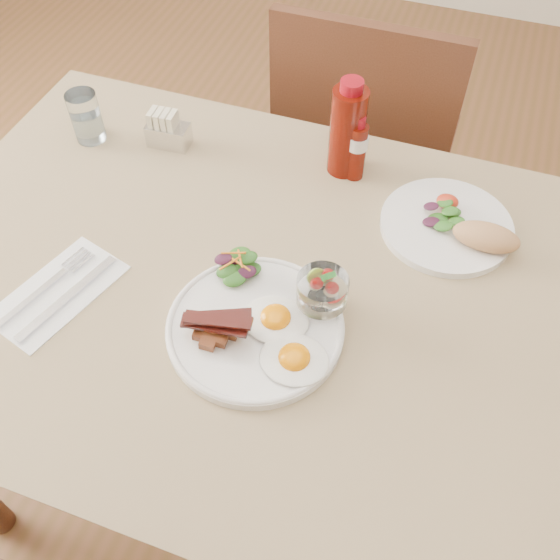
{
  "coord_description": "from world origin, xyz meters",
  "views": [
    {
      "loc": [
        0.22,
        -0.6,
        1.57
      ],
      "look_at": [
        0.02,
        -0.03,
        0.82
      ],
      "focal_mm": 40.0,
      "sensor_mm": 36.0,
      "label": 1
    }
  ],
  "objects": [
    {
      "name": "chair_far",
      "position": [
        0.0,
        0.66,
        0.52
      ],
      "size": [
        0.42,
        0.42,
        0.93
      ],
      "color": "#552D1A",
      "rests_on": "ground"
    },
    {
      "name": "side_salad",
      "position": [
        -0.07,
        -0.01,
        0.79
      ],
      "size": [
        0.08,
        0.07,
        0.04
      ],
      "rotation": [
        0.0,
        0.0,
        -0.06
      ],
      "color": "#1A4612",
      "rests_on": "main_plate"
    },
    {
      "name": "napkin_cutlery",
      "position": [
        -0.34,
        -0.13,
        0.75
      ],
      "size": [
        0.18,
        0.24,
        0.01
      ],
      "rotation": [
        0.0,
        0.0,
        -0.28
      ],
      "color": "white",
      "rests_on": "table"
    },
    {
      "name": "water_glass",
      "position": [
        -0.49,
        0.24,
        0.8
      ],
      "size": [
        0.06,
        0.06,
        0.1
      ],
      "color": "white",
      "rests_on": "table"
    },
    {
      "name": "sugar_caddy",
      "position": [
        -0.33,
        0.28,
        0.78
      ],
      "size": [
        0.09,
        0.05,
        0.08
      ],
      "rotation": [
        0.0,
        0.0,
        0.06
      ],
      "color": "silver",
      "rests_on": "table"
    },
    {
      "name": "table",
      "position": [
        0.0,
        0.0,
        0.66
      ],
      "size": [
        1.33,
        0.88,
        0.75
      ],
      "color": "#552D1A",
      "rests_on": "ground"
    },
    {
      "name": "fried_eggs",
      "position": [
        0.05,
        -0.11,
        0.78
      ],
      "size": [
        0.17,
        0.17,
        0.03
      ],
      "rotation": [
        0.0,
        0.0,
        -0.22
      ],
      "color": "white",
      "rests_on": "main_plate"
    },
    {
      "name": "main_plate",
      "position": [
        -0.0,
        -0.09,
        0.76
      ],
      "size": [
        0.28,
        0.28,
        0.02
      ],
      "primitive_type": "cylinder",
      "color": "white",
      "rests_on": "table"
    },
    {
      "name": "fruit_cup",
      "position": [
        0.08,
        -0.03,
        0.81
      ],
      "size": [
        0.08,
        0.08,
        0.08
      ],
      "rotation": [
        0.0,
        0.0,
        0.26
      ],
      "color": "white",
      "rests_on": "main_plate"
    },
    {
      "name": "bacon_potato_pile",
      "position": [
        -0.05,
        -0.13,
        0.79
      ],
      "size": [
        0.11,
        0.07,
        0.05
      ],
      "rotation": [
        0.0,
        0.0,
        -0.23
      ],
      "color": "brown",
      "rests_on": "main_plate"
    },
    {
      "name": "ketchup_bottle",
      "position": [
        0.02,
        0.32,
        0.84
      ],
      "size": [
        0.08,
        0.08,
        0.2
      ],
      "rotation": [
        0.0,
        0.0,
        0.17
      ],
      "color": "#540C04",
      "rests_on": "table"
    },
    {
      "name": "hot_sauce_bottle",
      "position": [
        0.05,
        0.31,
        0.82
      ],
      "size": [
        0.04,
        0.04,
        0.14
      ],
      "rotation": [
        0.0,
        0.0,
        0.06
      ],
      "color": "#540C04",
      "rests_on": "table"
    },
    {
      "name": "second_plate",
      "position": [
        0.26,
        0.22,
        0.77
      ],
      "size": [
        0.24,
        0.24,
        0.06
      ],
      "rotation": [
        0.0,
        0.0,
        0.0
      ],
      "color": "white",
      "rests_on": "table"
    }
  ]
}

